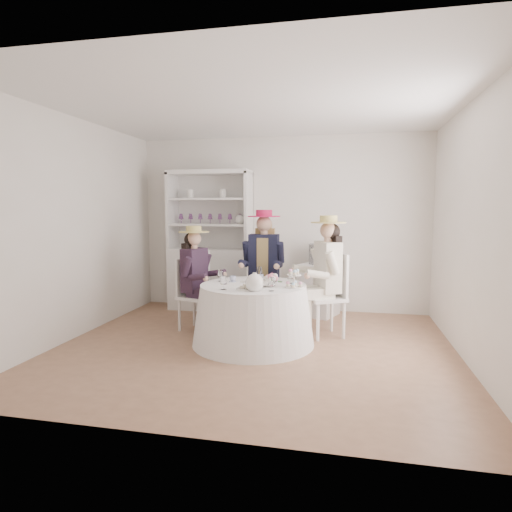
# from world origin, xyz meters

# --- Properties ---
(ground) EXTENTS (4.50, 4.50, 0.00)m
(ground) POSITION_xyz_m (0.00, 0.00, 0.00)
(ground) COLOR brown
(ground) RESTS_ON ground
(ceiling) EXTENTS (4.50, 4.50, 0.00)m
(ceiling) POSITION_xyz_m (0.00, 0.00, 2.70)
(ceiling) COLOR white
(ceiling) RESTS_ON wall_back
(wall_back) EXTENTS (4.50, 0.00, 4.50)m
(wall_back) POSITION_xyz_m (0.00, 2.00, 1.35)
(wall_back) COLOR silver
(wall_back) RESTS_ON ground
(wall_front) EXTENTS (4.50, 0.00, 4.50)m
(wall_front) POSITION_xyz_m (0.00, -2.00, 1.35)
(wall_front) COLOR silver
(wall_front) RESTS_ON ground
(wall_left) EXTENTS (0.00, 4.50, 4.50)m
(wall_left) POSITION_xyz_m (-2.25, 0.00, 1.35)
(wall_left) COLOR silver
(wall_left) RESTS_ON ground
(wall_right) EXTENTS (0.00, 4.50, 4.50)m
(wall_right) POSITION_xyz_m (2.25, 0.00, 1.35)
(wall_right) COLOR silver
(wall_right) RESTS_ON ground
(tea_table) EXTENTS (1.43, 1.43, 0.71)m
(tea_table) POSITION_xyz_m (-0.04, 0.14, 0.35)
(tea_table) COLOR white
(tea_table) RESTS_ON ground
(hutch) EXTENTS (1.34, 0.61, 2.18)m
(hutch) POSITION_xyz_m (-1.08, 1.77, 0.77)
(hutch) COLOR silver
(hutch) RESTS_ON ground
(side_table) EXTENTS (0.64, 0.64, 0.77)m
(side_table) POSITION_xyz_m (0.62, 1.69, 0.39)
(side_table) COLOR silver
(side_table) RESTS_ON ground
(hatbox) EXTENTS (0.35, 0.35, 0.30)m
(hatbox) POSITION_xyz_m (0.62, 1.69, 0.92)
(hatbox) COLOR black
(hatbox) RESTS_ON side_table
(guest_left) EXTENTS (0.56, 0.52, 1.37)m
(guest_left) POSITION_xyz_m (-0.89, 0.55, 0.77)
(guest_left) COLOR silver
(guest_left) RESTS_ON ground
(guest_mid) EXTENTS (0.57, 0.59, 1.58)m
(guest_mid) POSITION_xyz_m (-0.10, 1.09, 0.89)
(guest_mid) COLOR silver
(guest_mid) RESTS_ON ground
(guest_right) EXTENTS (0.64, 0.58, 1.51)m
(guest_right) POSITION_xyz_m (0.77, 0.62, 0.85)
(guest_right) COLOR silver
(guest_right) RESTS_ON ground
(spare_chair) EXTENTS (0.59, 0.59, 1.03)m
(spare_chair) POSITION_xyz_m (-0.93, 1.07, 0.55)
(spare_chair) COLOR silver
(spare_chair) RESTS_ON ground
(teacup_a) EXTENTS (0.09, 0.09, 0.06)m
(teacup_a) POSITION_xyz_m (-0.32, 0.27, 0.74)
(teacup_a) COLOR white
(teacup_a) RESTS_ON tea_table
(teacup_b) EXTENTS (0.09, 0.09, 0.07)m
(teacup_b) POSITION_xyz_m (-0.01, 0.40, 0.74)
(teacup_b) COLOR white
(teacup_b) RESTS_ON tea_table
(teacup_c) EXTENTS (0.11, 0.11, 0.08)m
(teacup_c) POSITION_xyz_m (0.17, 0.37, 0.75)
(teacup_c) COLOR white
(teacup_c) RESTS_ON tea_table
(flower_bowl) EXTENTS (0.21, 0.21, 0.05)m
(flower_bowl) POSITION_xyz_m (0.16, 0.05, 0.73)
(flower_bowl) COLOR white
(flower_bowl) RESTS_ON tea_table
(flower_arrangement) EXTENTS (0.18, 0.18, 0.07)m
(flower_arrangement) POSITION_xyz_m (0.17, 0.12, 0.79)
(flower_arrangement) COLOR pink
(flower_arrangement) RESTS_ON tea_table
(table_teapot) EXTENTS (0.28, 0.20, 0.21)m
(table_teapot) POSITION_xyz_m (0.06, -0.24, 0.80)
(table_teapot) COLOR white
(table_teapot) RESTS_ON tea_table
(sandwich_plate) EXTENTS (0.23, 0.23, 0.05)m
(sandwich_plate) POSITION_xyz_m (-0.05, -0.17, 0.72)
(sandwich_plate) COLOR white
(sandwich_plate) RESTS_ON tea_table
(cupcake_stand) EXTENTS (0.21, 0.21, 0.20)m
(cupcake_stand) POSITION_xyz_m (0.45, 0.05, 0.78)
(cupcake_stand) COLOR white
(cupcake_stand) RESTS_ON tea_table
(stemware_set) EXTENTS (0.93, 0.90, 0.15)m
(stemware_set) POSITION_xyz_m (-0.04, 0.14, 0.78)
(stemware_set) COLOR white
(stemware_set) RESTS_ON tea_table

